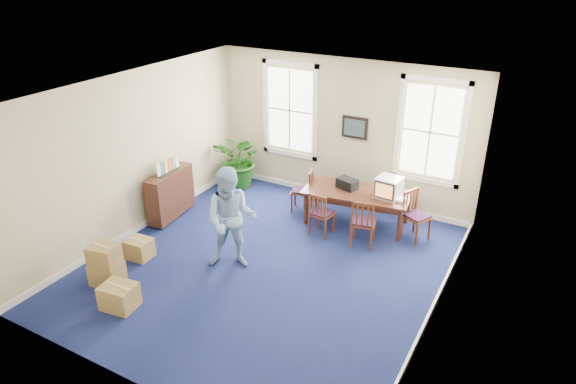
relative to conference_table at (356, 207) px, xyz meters
The scene contains 25 objects.
floor 2.43m from the conference_table, 109.18° to the right, with size 6.50×6.50×0.00m, color navy.
ceiling 3.72m from the conference_table, 109.18° to the right, with size 6.50×6.50×0.00m, color white.
wall_back 1.76m from the conference_table, 128.94° to the left, with size 6.50×6.50×0.00m, color #C2B58F.
wall_front 5.71m from the conference_table, 98.14° to the right, with size 6.50×6.50×0.00m, color #C2B58F.
wall_left 4.59m from the conference_table, 149.06° to the right, with size 6.50×6.50×0.00m, color #C2B58F.
wall_right 3.40m from the conference_table, 45.80° to the right, with size 6.50×6.50×0.00m, color #C2B58F.
baseboard_back 1.27m from the conference_table, 129.82° to the left, with size 6.00×0.04×0.12m, color white.
baseboard_left 4.40m from the conference_table, 148.86° to the right, with size 0.04×6.50×0.12m, color white.
baseboard_right 3.16m from the conference_table, 46.19° to the right, with size 0.04×6.50×0.12m, color white.
window_left 2.76m from the conference_table, 155.38° to the left, with size 1.40×0.12×2.20m, color white, non-canonical shape.
window_right 2.12m from the conference_table, 40.80° to the left, with size 1.40×0.12×2.20m, color white, non-canonical shape.
wall_picture 1.74m from the conference_table, 117.85° to the left, with size 0.58×0.06×0.48m, color black, non-canonical shape.
conference_table is the anchor object (origin of this frame).
crt_tv 0.86m from the conference_table, ahead, with size 0.46×0.50×0.42m, color #B7B7BC, non-canonical shape.
game_console 1.01m from the conference_table, ahead, with size 0.16×0.20×0.05m, color white.
equipment_bag 0.53m from the conference_table, 168.69° to the left, with size 0.41×0.27×0.21m, color black.
chair_near_left 0.86m from the conference_table, 120.96° to the right, with size 0.41×0.41×0.92m, color brown, non-canonical shape.
chair_near_right 0.86m from the conference_table, 59.04° to the right, with size 0.45×0.45×0.99m, color brown, non-canonical shape.
chair_end_left 1.27m from the conference_table, behind, with size 0.42×0.42×0.94m, color brown, non-canonical shape.
chair_end_right 1.28m from the conference_table, ahead, with size 0.44×0.44×0.98m, color brown, non-canonical shape.
man 2.94m from the conference_table, 117.56° to the right, with size 0.92×0.71×1.89m, color #8FB3D8.
credenza 3.91m from the conference_table, 155.09° to the right, with size 0.36×1.25×0.98m, color #422015.
brochure_rack 3.96m from the conference_table, 154.98° to the right, with size 0.12×0.69×0.31m, color #99999E, non-canonical shape.
potted_plant 3.16m from the conference_table, behind, with size 1.22×1.07×1.36m, color #174A10.
cardboard_boxes 4.80m from the conference_table, 124.47° to the right, with size 1.36×1.36×0.77m, color #A28048, non-canonical shape.
Camera 1 is at (4.14, -6.70, 5.19)m, focal length 32.00 mm.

